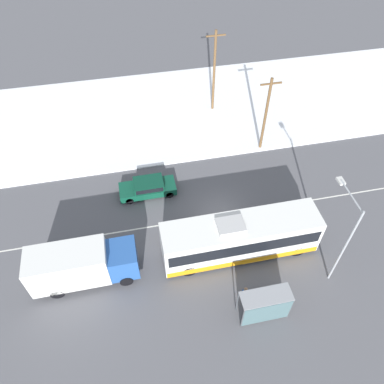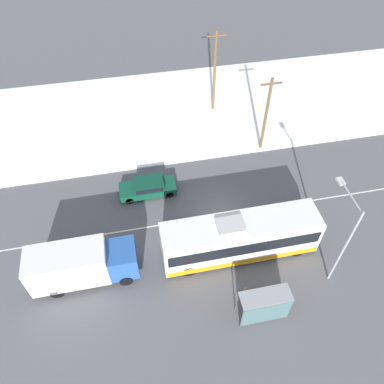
# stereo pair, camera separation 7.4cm
# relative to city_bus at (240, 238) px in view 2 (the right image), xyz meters

# --- Properties ---
(ground_plane) EXTENTS (120.00, 120.00, 0.00)m
(ground_plane) POSITION_rel_city_bus_xyz_m (-0.44, 3.45, -1.68)
(ground_plane) COLOR #56565B
(snow_lot) EXTENTS (80.00, 15.32, 0.12)m
(snow_lot) POSITION_rel_city_bus_xyz_m (-0.44, 17.61, -1.62)
(snow_lot) COLOR white
(snow_lot) RESTS_ON ground_plane
(lane_marking_center) EXTENTS (60.00, 0.12, 0.00)m
(lane_marking_center) POSITION_rel_city_bus_xyz_m (-0.44, 3.45, -1.68)
(lane_marking_center) COLOR silver
(lane_marking_center) RESTS_ON ground_plane
(city_bus) EXTENTS (10.87, 2.57, 3.44)m
(city_bus) POSITION_rel_city_bus_xyz_m (0.00, 0.00, 0.00)
(city_bus) COLOR white
(city_bus) RESTS_ON ground_plane
(box_truck) EXTENTS (6.97, 2.30, 3.17)m
(box_truck) POSITION_rel_city_bus_xyz_m (-10.79, 0.01, 0.06)
(box_truck) COLOR silver
(box_truck) RESTS_ON ground_plane
(sedan_car) EXTENTS (4.55, 1.80, 1.35)m
(sedan_car) POSITION_rel_city_bus_xyz_m (-5.61, 6.94, -0.93)
(sedan_car) COLOR #0F4733
(sedan_car) RESTS_ON ground_plane
(pedestrian_at_stop) EXTENTS (0.60, 0.27, 1.68)m
(pedestrian_at_stop) POSITION_rel_city_bus_xyz_m (-0.74, -3.78, -0.65)
(pedestrian_at_stop) COLOR #23232D
(pedestrian_at_stop) RESTS_ON ground_plane
(bus_shelter) EXTENTS (3.14, 1.20, 2.40)m
(bus_shelter) POSITION_rel_city_bus_xyz_m (0.11, -5.11, 0.00)
(bus_shelter) COLOR gray
(bus_shelter) RESTS_ON ground_plane
(streetlamp) EXTENTS (0.36, 2.94, 7.18)m
(streetlamp) POSITION_rel_city_bus_xyz_m (5.46, -2.74, 2.92)
(streetlamp) COLOR #9EA3A8
(streetlamp) RESTS_ON ground_plane
(utility_pole_roadside) EXTENTS (1.80, 0.24, 7.22)m
(utility_pole_roadside) POSITION_rel_city_bus_xyz_m (5.20, 10.44, 2.11)
(utility_pole_roadside) COLOR brown
(utility_pole_roadside) RESTS_ON ground_plane
(utility_pole_snowlot) EXTENTS (1.80, 0.24, 8.28)m
(utility_pole_snowlot) POSITION_rel_city_bus_xyz_m (2.33, 17.19, 2.65)
(utility_pole_snowlot) COLOR brown
(utility_pole_snowlot) RESTS_ON ground_plane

